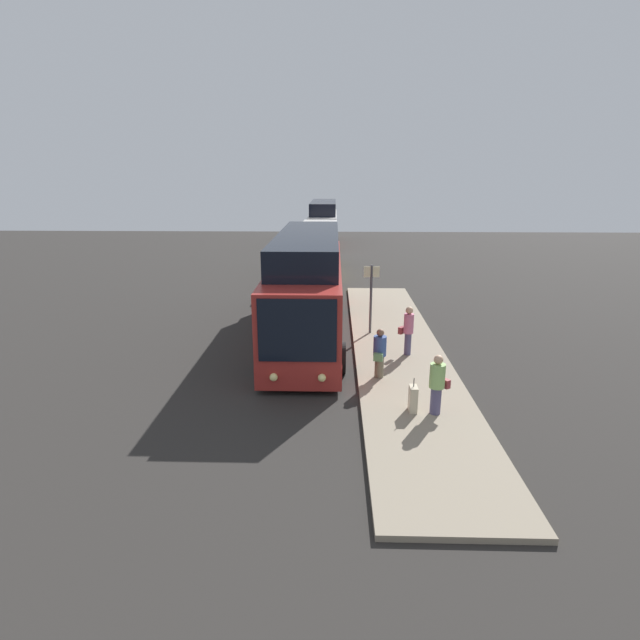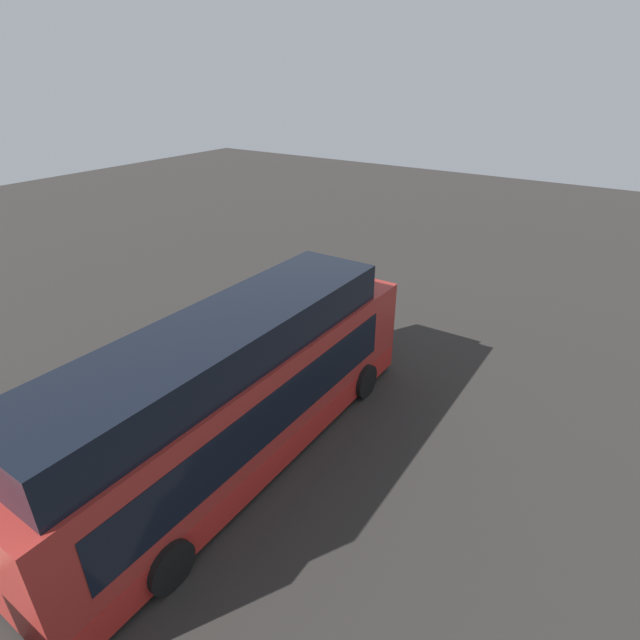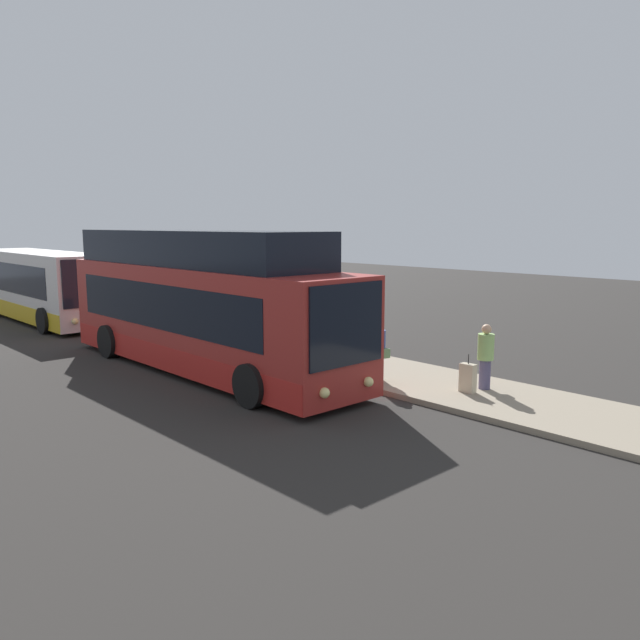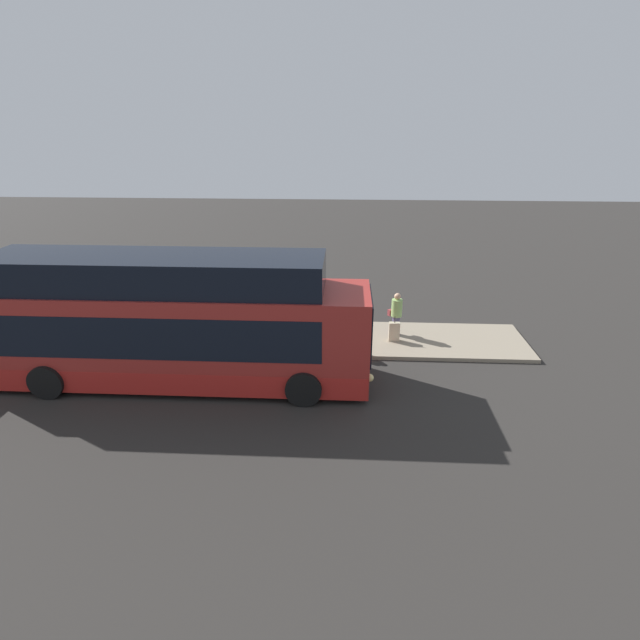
{
  "view_description": "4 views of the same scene",
  "coord_description": "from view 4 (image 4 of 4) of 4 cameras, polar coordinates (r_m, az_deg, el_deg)",
  "views": [
    {
      "loc": [
        17.4,
        0.83,
        6.27
      ],
      "look_at": [
        2.54,
        0.41,
        1.92
      ],
      "focal_mm": 28.0,
      "sensor_mm": 36.0,
      "label": 1
    },
    {
      "loc": [
        -9.14,
        -7.41,
        8.99
      ],
      "look_at": [
        2.54,
        0.41,
        1.92
      ],
      "focal_mm": 28.0,
      "sensor_mm": 36.0,
      "label": 2
    },
    {
      "loc": [
        13.59,
        -9.86,
        4.24
      ],
      "look_at": [
        2.54,
        0.41,
        1.92
      ],
      "focal_mm": 35.0,
      "sensor_mm": 36.0,
      "label": 3
    },
    {
      "loc": [
        3.32,
        -13.98,
        7.65
      ],
      "look_at": [
        2.54,
        0.41,
        1.92
      ],
      "focal_mm": 28.0,
      "sensor_mm": 36.0,
      "label": 4
    }
  ],
  "objects": [
    {
      "name": "ground",
      "position": [
        16.28,
        -9.12,
        -6.65
      ],
      "size": [
        80.0,
        80.0,
        0.0
      ],
      "primitive_type": "plane",
      "color": "#2B2826"
    },
    {
      "name": "passenger_waiting",
      "position": [
        18.85,
        8.71,
        0.83
      ],
      "size": [
        0.6,
        0.67,
        1.65
      ],
      "rotation": [
        0.0,
        0.0,
        0.58
      ],
      "color": "#4C476B",
      "rests_on": "platform"
    },
    {
      "name": "suitcase",
      "position": [
        18.49,
        8.47,
        -1.32
      ],
      "size": [
        0.39,
        0.2,
        0.95
      ],
      "color": "beige",
      "rests_on": "platform"
    },
    {
      "name": "bus_lead",
      "position": [
        15.86,
        -16.43,
        -0.81
      ],
      "size": [
        11.86,
        2.84,
        4.07
      ],
      "color": "maroon",
      "rests_on": "ground"
    },
    {
      "name": "platform",
      "position": [
        19.07,
        -7.2,
        -1.92
      ],
      "size": [
        20.0,
        3.21,
        0.14
      ],
      "color": "gray",
      "rests_on": "ground"
    },
    {
      "name": "passenger_with_bags",
      "position": [
        18.79,
        -5.11,
        1.19
      ],
      "size": [
        0.56,
        0.59,
        1.75
      ],
      "rotation": [
        0.0,
        0.0,
        2.48
      ],
      "color": "#4C476B",
      "rests_on": "platform"
    },
    {
      "name": "sign_post",
      "position": [
        18.03,
        -13.57,
        2.21
      ],
      "size": [
        0.1,
        0.61,
        2.75
      ],
      "color": "#4C4C51",
      "rests_on": "platform"
    },
    {
      "name": "passenger_boarding",
      "position": [
        17.57,
        1.17,
        -0.64
      ],
      "size": [
        0.64,
        0.49,
        1.58
      ],
      "rotation": [
        0.0,
        0.0,
        -1.8
      ],
      "color": "#6B604C",
      "rests_on": "platform"
    }
  ]
}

